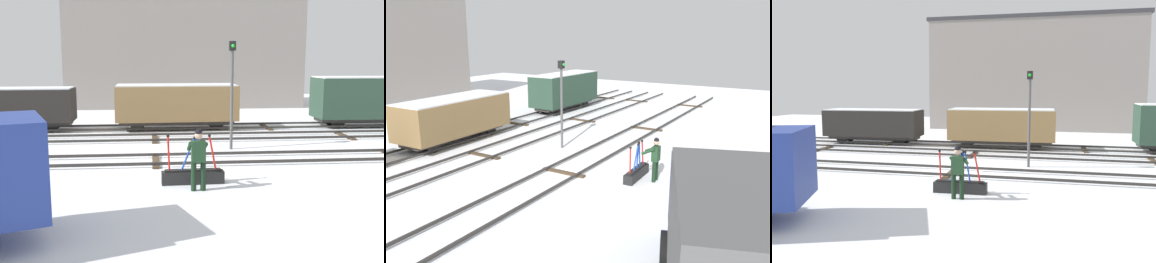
# 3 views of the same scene
# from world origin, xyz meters

# --- Properties ---
(ground_plane) EXTENTS (60.00, 60.00, 0.00)m
(ground_plane) POSITION_xyz_m (0.00, 0.00, 0.00)
(ground_plane) COLOR white
(track_main_line) EXTENTS (44.00, 1.94, 0.18)m
(track_main_line) POSITION_xyz_m (0.00, 0.00, 0.11)
(track_main_line) COLOR #2D2B28
(track_main_line) RESTS_ON ground_plane
(track_siding_near) EXTENTS (44.00, 1.94, 0.18)m
(track_siding_near) POSITION_xyz_m (0.00, 4.43, 0.11)
(track_siding_near) COLOR #2D2B28
(track_siding_near) RESTS_ON ground_plane
(track_siding_far) EXTENTS (44.00, 1.94, 0.18)m
(track_siding_far) POSITION_xyz_m (0.00, 7.46, 0.11)
(track_siding_far) COLOR #2D2B28
(track_siding_far) RESTS_ON ground_plane
(switch_lever_frame) EXTENTS (1.81, 0.41, 1.45)m
(switch_lever_frame) POSITION_xyz_m (1.04, -2.72, 0.25)
(switch_lever_frame) COLOR black
(switch_lever_frame) RESTS_ON ground_plane
(rail_worker) EXTENTS (0.54, 0.64, 1.71)m
(rail_worker) POSITION_xyz_m (1.12, -3.41, 0.96)
(rail_worker) COLOR black
(rail_worker) RESTS_ON ground_plane
(signal_post) EXTENTS (0.24, 0.32, 4.24)m
(signal_post) POSITION_xyz_m (3.02, 2.08, 2.57)
(signal_post) COLOR #4C4C4C
(signal_post) RESTS_ON ground_plane
(apartment_building) EXTENTS (17.73, 6.69, 9.44)m
(apartment_building) POSITION_xyz_m (2.41, 19.93, 4.72)
(apartment_building) COLOR gray
(apartment_building) RESTS_ON ground_plane
(freight_car_near_switch) EXTENTS (5.99, 2.14, 2.66)m
(freight_car_near_switch) POSITION_xyz_m (11.51, 7.46, 1.51)
(freight_car_near_switch) COLOR #2D2B28
(freight_car_near_switch) RESTS_ON ground_plane
(freight_car_far_end) EXTENTS (6.17, 2.43, 2.30)m
(freight_car_far_end) POSITION_xyz_m (1.14, 7.46, 1.33)
(freight_car_far_end) COLOR #2D2B28
(freight_car_far_end) RESTS_ON ground_plane
(freight_car_mid_siding) EXTENTS (6.09, 2.19, 2.17)m
(freight_car_mid_siding) POSITION_xyz_m (-7.03, 7.46, 1.27)
(freight_car_mid_siding) COLOR #2D2B28
(freight_car_mid_siding) RESTS_ON ground_plane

